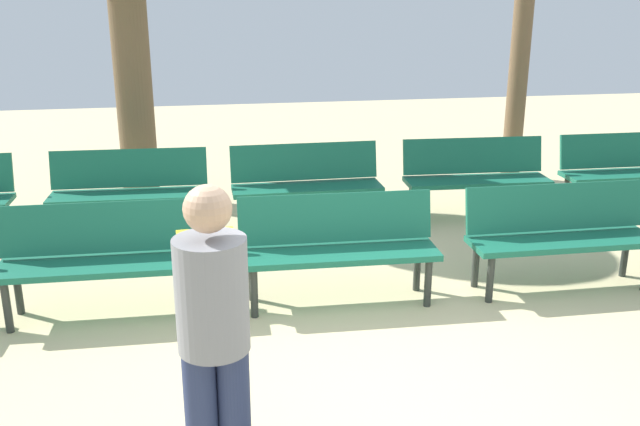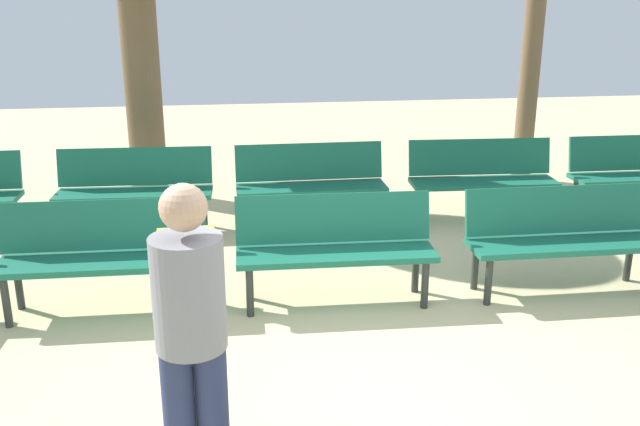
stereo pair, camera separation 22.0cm
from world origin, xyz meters
The scene contains 10 objects.
ground_plane centered at (0.00, 0.00, 0.00)m, with size 24.04×24.04×0.00m, color beige.
bench_r0_c1 centered at (-1.81, 1.61, 0.50)m, with size 1.61×0.52×0.87m.
bench_r0_c2 centered at (0.03, 1.54, 0.50)m, with size 1.61×0.53×0.87m.
bench_r0_c3 centered at (1.95, 1.49, 0.50)m, with size 1.61×0.50×0.87m.
bench_r1_c1 centered at (-1.77, 3.54, 0.50)m, with size 1.62×0.55×0.87m.
bench_r1_c2 centered at (0.08, 3.51, 0.50)m, with size 1.60×0.48×0.87m.
bench_r1_c3 centered at (1.99, 3.46, 0.50)m, with size 1.62×0.56×0.87m.
bench_r1_c4 centered at (3.85, 3.42, 0.50)m, with size 1.61×0.51×0.87m.
tree_1 centered at (3.13, 4.98, 1.35)m, with size 0.25×0.25×2.70m.
visitor_with_backpack centered at (-1.02, -0.67, 0.94)m, with size 0.36×0.53×1.65m.
Camera 1 is at (-1.05, -3.70, 2.47)m, focal length 39.34 mm.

